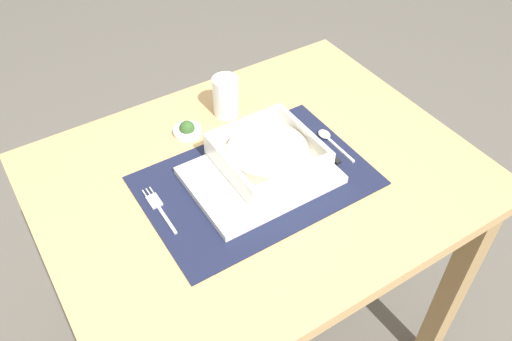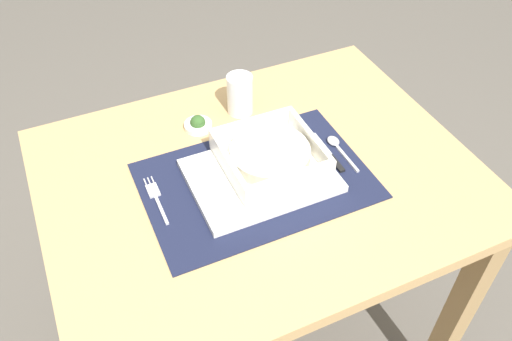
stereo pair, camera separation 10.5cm
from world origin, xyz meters
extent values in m
cube|color=tan|center=(0.00, 0.00, 0.70)|extent=(0.88, 0.69, 0.03)
cube|color=#A48252|center=(0.39, -0.29, 0.34)|extent=(0.05, 0.05, 0.69)
cube|color=#A48252|center=(-0.39, 0.29, 0.34)|extent=(0.05, 0.05, 0.69)
cube|color=#A48252|center=(0.39, 0.29, 0.34)|extent=(0.05, 0.05, 0.69)
cube|color=#191E38|center=(-0.02, -0.02, 0.72)|extent=(0.45, 0.31, 0.00)
cube|color=white|center=(-0.01, -0.02, 0.73)|extent=(0.28, 0.21, 0.02)
cube|color=white|center=(0.02, 0.00, 0.74)|extent=(0.19, 0.19, 0.01)
cube|color=white|center=(-0.07, 0.00, 0.77)|extent=(0.01, 0.19, 0.04)
cube|color=white|center=(0.11, 0.00, 0.77)|extent=(0.01, 0.19, 0.04)
cube|color=white|center=(0.02, -0.09, 0.77)|extent=(0.17, 0.01, 0.04)
cube|color=white|center=(0.02, 0.09, 0.77)|extent=(0.17, 0.01, 0.04)
cylinder|color=beige|center=(0.02, 0.00, 0.76)|extent=(0.16, 0.16, 0.03)
cube|color=silver|center=(-0.22, -0.02, 0.72)|extent=(0.01, 0.08, 0.00)
cube|color=silver|center=(-0.22, 0.04, 0.72)|extent=(0.02, 0.04, 0.00)
cylinder|color=silver|center=(-0.22, 0.07, 0.72)|extent=(0.00, 0.02, 0.00)
cylinder|color=silver|center=(-0.22, 0.07, 0.72)|extent=(0.00, 0.02, 0.00)
cylinder|color=silver|center=(-0.21, 0.07, 0.72)|extent=(0.00, 0.02, 0.00)
cube|color=silver|center=(0.18, -0.04, 0.72)|extent=(0.01, 0.09, 0.00)
ellipsoid|color=silver|center=(0.18, 0.02, 0.72)|extent=(0.02, 0.03, 0.01)
cube|color=black|center=(0.15, -0.04, 0.72)|extent=(0.01, 0.05, 0.01)
cube|color=silver|center=(0.15, 0.02, 0.72)|extent=(0.01, 0.08, 0.00)
cylinder|color=white|center=(0.04, 0.21, 0.76)|extent=(0.06, 0.06, 0.09)
cylinder|color=#338C3F|center=(0.04, 0.21, 0.74)|extent=(0.05, 0.05, 0.04)
cylinder|color=white|center=(-0.07, 0.19, 0.72)|extent=(0.06, 0.06, 0.01)
sphere|color=#335926|center=(-0.07, 0.19, 0.73)|extent=(0.03, 0.03, 0.03)
camera|label=1|loc=(-0.42, -0.65, 1.48)|focal=37.13mm
camera|label=2|loc=(-0.33, -0.70, 1.48)|focal=37.13mm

